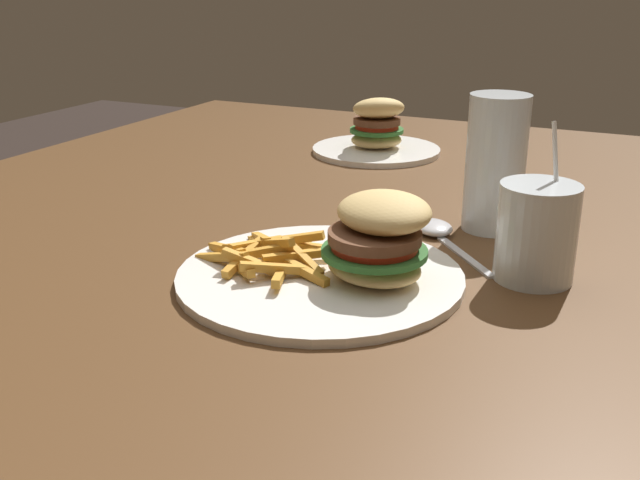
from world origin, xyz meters
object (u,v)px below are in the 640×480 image
object	(u,v)px
meal_plate_far	(377,135)
juice_glass	(536,235)
spoon	(436,229)
beer_glass	(495,166)
meal_plate_near	(342,258)

from	to	relation	value
meal_plate_far	juice_glass	bearing A→B (deg)	-52.34
spoon	meal_plate_far	bearing A→B (deg)	-10.79
meal_plate_far	beer_glass	bearing A→B (deg)	-48.89
meal_plate_near	beer_glass	distance (m)	0.28
juice_glass	meal_plate_far	bearing A→B (deg)	127.66
meal_plate_near	juice_glass	bearing A→B (deg)	28.11
meal_plate_near	meal_plate_far	xyz separation A→B (m)	(-0.18, 0.58, 0.01)
meal_plate_near	spoon	world-z (taller)	meal_plate_near
meal_plate_near	meal_plate_far	bearing A→B (deg)	107.55
meal_plate_near	spoon	bearing A→B (deg)	76.00
beer_glass	spoon	world-z (taller)	beer_glass
meal_plate_near	beer_glass	world-z (taller)	beer_glass
meal_plate_near	beer_glass	size ratio (longest dim) A/B	1.79
beer_glass	juice_glass	world-z (taller)	beer_glass
juice_glass	spoon	size ratio (longest dim) A/B	1.08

